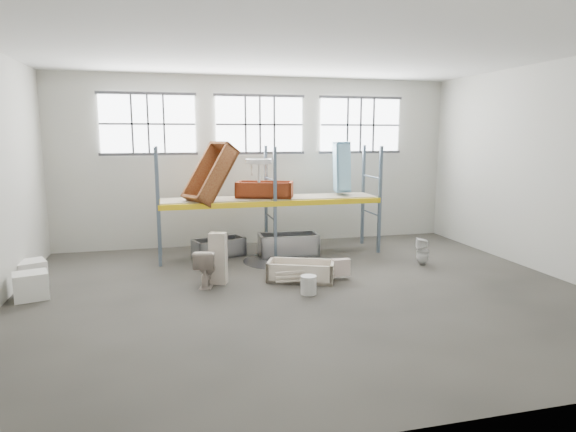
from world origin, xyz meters
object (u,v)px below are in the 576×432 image
object	(u,v)px
rust_tub_flat	(265,189)
blue_tub_upright	(342,167)
cistern_tall	(218,258)
toilet_white	(423,251)
bucket	(309,285)
carton_near	(31,286)
steel_tub_right	(288,244)
toilet_beige	(206,267)
steel_tub_left	(219,248)
bathtub_beige	(301,271)

from	to	relation	value
rust_tub_flat	blue_tub_upright	xyz separation A→B (m)	(2.29, 0.15, 0.57)
cistern_tall	toilet_white	world-z (taller)	cistern_tall
rust_tub_flat	bucket	world-z (taller)	rust_tub_flat
bucket	carton_near	world-z (taller)	carton_near
steel_tub_right	carton_near	distance (m)	6.39
toilet_white	steel_tub_right	distance (m)	3.59
toilet_beige	rust_tub_flat	bearing A→B (deg)	-111.38
toilet_white	steel_tub_left	distance (m)	5.42
bathtub_beige	blue_tub_upright	bearing A→B (deg)	77.25
toilet_white	carton_near	xyz separation A→B (m)	(-9.07, -0.42, -0.08)
bathtub_beige	cistern_tall	distance (m)	1.90
toilet_beige	carton_near	xyz separation A→B (m)	(-3.55, -0.02, -0.14)
steel_tub_right	toilet_white	bearing A→B (deg)	-30.78
bathtub_beige	toilet_beige	world-z (taller)	toilet_beige
toilet_white	bucket	distance (m)	3.82
bathtub_beige	cistern_tall	xyz separation A→B (m)	(-1.86, 0.23, 0.36)
toilet_white	rust_tub_flat	distance (m)	4.50
steel_tub_left	bucket	distance (m)	3.94
blue_tub_upright	bathtub_beige	bearing A→B (deg)	-125.35
blue_tub_upright	toilet_beige	bearing A→B (deg)	-147.15
steel_tub_right	carton_near	xyz separation A→B (m)	(-5.98, -2.26, -0.02)
steel_tub_left	blue_tub_upright	xyz separation A→B (m)	(3.58, 0.13, 2.14)
toilet_white	steel_tub_right	world-z (taller)	toilet_white
blue_tub_upright	toilet_white	bearing A→B (deg)	-58.22
bathtub_beige	steel_tub_left	bearing A→B (deg)	143.22
blue_tub_upright	steel_tub_right	bearing A→B (deg)	-165.82
toilet_white	blue_tub_upright	xyz separation A→B (m)	(-1.40, 2.26, 2.04)
toilet_white	steel_tub_left	xyz separation A→B (m)	(-4.98, 2.13, -0.10)
steel_tub_right	bucket	bearing A→B (deg)	-97.01
bathtub_beige	carton_near	size ratio (longest dim) A/B	2.36
rust_tub_flat	bucket	bearing A→B (deg)	-86.95
toilet_white	carton_near	world-z (taller)	toilet_white
toilet_beige	toilet_white	xyz separation A→B (m)	(5.52, 0.40, -0.07)
rust_tub_flat	blue_tub_upright	distance (m)	2.37
toilet_beige	cistern_tall	distance (m)	0.33
bucket	toilet_white	bearing A→B (deg)	23.44
toilet_beige	cistern_tall	world-z (taller)	cistern_tall
bucket	carton_near	bearing A→B (deg)	168.84
steel_tub_right	blue_tub_upright	world-z (taller)	blue_tub_upright
bathtub_beige	toilet_white	bearing A→B (deg)	31.73
toilet_beige	steel_tub_left	bearing A→B (deg)	-87.48
toilet_white	carton_near	size ratio (longest dim) A/B	1.10
bathtub_beige	bucket	distance (m)	0.98
bathtub_beige	rust_tub_flat	world-z (taller)	rust_tub_flat
cistern_tall	steel_tub_right	size ratio (longest dim) A/B	0.72
toilet_beige	steel_tub_right	world-z (taller)	toilet_beige
steel_tub_right	blue_tub_upright	bearing A→B (deg)	14.18
cistern_tall	rust_tub_flat	distance (m)	3.15
steel_tub_left	steel_tub_right	distance (m)	1.92
steel_tub_right	bucket	size ratio (longest dim) A/B	4.15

